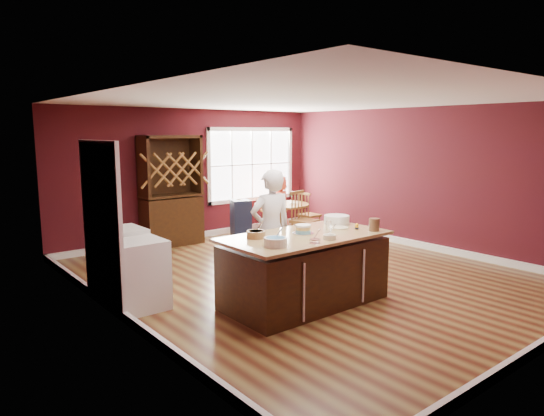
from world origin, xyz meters
The scene contains 28 objects.
room_shell centered at (0.00, 0.00, 1.35)m, with size 7.00×7.00×7.00m.
window centered at (1.50, 3.47, 1.50)m, with size 2.36×0.10×1.66m, color white, non-canonical shape.
doorway centered at (-2.97, 0.60, 1.02)m, with size 0.08×1.26×2.13m, color white, non-canonical shape.
kitchen_island centered at (-0.88, -0.89, 0.44)m, with size 2.18×1.14×0.92m.
dining_table centered at (1.38, 2.26, 0.53)m, with size 1.13×1.13×0.75m.
baker centered at (-0.84, -0.13, 0.86)m, with size 0.63×0.41×1.72m, color silver.
layer_cake centered at (-0.86, -0.83, 0.98)m, with size 0.28×0.28×0.12m, color white, non-canonical shape.
bowl_blue centered at (-1.59, -1.15, 0.97)m, with size 0.27×0.27×0.10m, color silver.
bowl_yellow centered at (-1.49, -0.65, 0.96)m, with size 0.24×0.24×0.09m, color #A77E4F.
bowl_pink centered at (-1.11, -1.31, 0.95)m, with size 0.14×0.14×0.05m, color white.
bowl_olive centered at (-0.84, -1.29, 0.95)m, with size 0.16×0.16×0.06m, color beige.
drinking_glass centered at (-0.52, -0.96, 0.99)m, with size 0.07×0.07×0.15m, color white.
dinner_plate centered at (-0.24, -0.87, 0.93)m, with size 0.26×0.26×0.02m, color beige.
white_tub centered at (-0.02, -0.63, 0.98)m, with size 0.36×0.36×0.12m, color white.
stoneware_crock centered at (0.00, -1.30, 1.00)m, with size 0.14×0.14×0.17m, color brown.
toy_figurine centered at (-0.12, -1.10, 0.96)m, with size 0.05×0.05×0.09m, color #FFAA0E, non-canonical shape.
rug centered at (1.38, 2.26, 0.01)m, with size 2.06×1.59×0.01m, color brown.
chair_east centered at (2.12, 2.21, 0.48)m, with size 0.40×0.38×0.96m, color #9C6923, non-canonical shape.
chair_south centered at (1.34, 1.50, 0.55)m, with size 0.46×0.44×1.09m, color brown, non-canonical shape.
chair_north centered at (1.77, 3.00, 0.53)m, with size 0.45×0.42×1.06m, color brown, non-canonical shape.
seated_woman centered at (1.70, 2.72, 0.65)m, with size 0.63×0.41×1.29m, color #D74C33.
high_chair centered at (0.56, 2.58, 0.45)m, with size 0.36×0.36×0.90m, color black, non-canonical shape.
toddler centered at (0.63, 2.61, 0.81)m, with size 0.18×0.14×0.26m, color #8CA5BF, non-canonical shape.
table_plate centered at (1.63, 2.14, 0.76)m, with size 0.19×0.19×0.01m, color beige.
table_cup centered at (1.16, 2.36, 0.79)m, with size 0.11×0.11×0.09m, color white.
hutch centered at (-0.65, 3.22, 1.08)m, with size 1.18×0.49×2.17m, color black.
washer centered at (-2.64, 0.28, 0.44)m, with size 0.61×0.59×0.89m, color white.
dryer centered at (-2.64, 0.92, 0.47)m, with size 0.64×0.62×0.93m, color silver.
Camera 1 is at (-5.05, -5.37, 2.23)m, focal length 32.00 mm.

